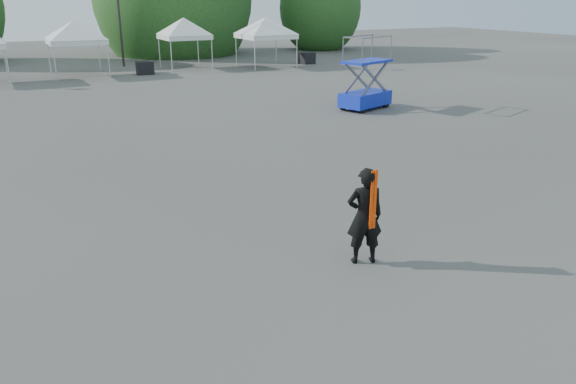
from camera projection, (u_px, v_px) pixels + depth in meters
name	position (u px, v px, depth m)	size (l,w,h in m)	color
ground	(324.00, 242.00, 11.43)	(120.00, 120.00, 0.00)	#474442
tree_far_e	(320.00, 8.00, 50.78)	(3.84, 3.84, 5.84)	#382314
tent_e	(74.00, 25.00, 33.80)	(4.59, 4.59, 3.88)	silver
tent_f	(184.00, 22.00, 37.46)	(4.24, 4.24, 3.88)	silver
tent_g	(266.00, 21.00, 38.10)	(4.72, 4.72, 3.88)	silver
man	(365.00, 216.00, 10.26)	(0.78, 0.64, 1.85)	black
scissor_lift	(366.00, 73.00, 24.23)	(2.66, 1.92, 3.10)	#0D1DB0
crate_mid	(145.00, 68.00, 35.33)	(1.03, 0.80, 0.80)	black
crate_east	(307.00, 58.00, 40.81)	(1.03, 0.80, 0.80)	black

